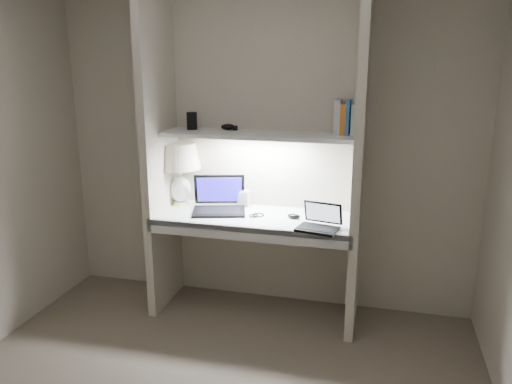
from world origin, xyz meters
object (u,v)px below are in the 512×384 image
(laptop_netbook, at_px, (319,223))
(speaker, at_px, (244,198))
(book_row, at_px, (351,118))
(table_lamp, at_px, (179,163))
(laptop_main, at_px, (219,203))

(laptop_netbook, distance_m, speaker, 0.76)
(laptop_netbook, height_order, book_row, book_row)
(table_lamp, height_order, laptop_netbook, table_lamp)
(table_lamp, xyz_separation_m, speaker, (0.50, 0.07, -0.27))
(speaker, bearing_deg, table_lamp, -164.13)
(laptop_main, bearing_deg, speaker, 31.85)
(laptop_netbook, relative_size, book_row, 1.28)
(laptop_main, distance_m, speaker, 0.22)
(laptop_main, xyz_separation_m, laptop_netbook, (0.79, -0.24, -0.02))
(laptop_netbook, bearing_deg, table_lamp, 175.74)
(laptop_main, height_order, speaker, laptop_main)
(book_row, bearing_deg, laptop_main, -172.97)
(laptop_main, bearing_deg, book_row, -8.95)
(laptop_main, xyz_separation_m, book_row, (0.94, 0.12, 0.65))
(table_lamp, distance_m, speaker, 0.57)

